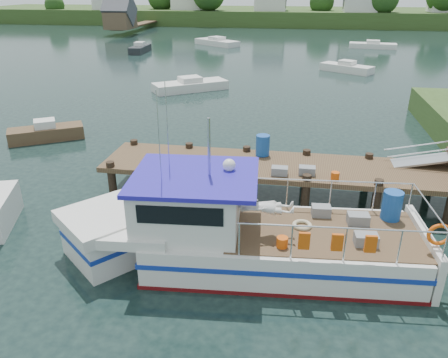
% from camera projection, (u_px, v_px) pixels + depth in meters
% --- Properties ---
extents(ground_plane, '(160.00, 160.00, 0.00)m').
position_uv_depth(ground_plane, '(254.00, 195.00, 17.80)').
color(ground_plane, black).
extents(far_shore, '(140.00, 42.55, 9.22)m').
position_uv_depth(far_shore, '(296.00, 13.00, 91.00)').
color(far_shore, '#344E20').
rests_on(far_shore, ground).
extents(dock, '(16.60, 3.00, 4.78)m').
position_uv_depth(dock, '(434.00, 153.00, 15.90)').
color(dock, '#513B26').
rests_on(dock, ground).
extents(lobster_boat, '(11.50, 4.06, 5.45)m').
position_uv_depth(lobster_boat, '(236.00, 234.00, 13.13)').
color(lobster_boat, silver).
rests_on(lobster_boat, ground).
extents(moored_rowboat, '(3.99, 3.16, 1.13)m').
position_uv_depth(moored_rowboat, '(46.00, 132.00, 23.91)').
color(moored_rowboat, '#513B26').
rests_on(moored_rowboat, ground).
extents(moored_far, '(6.18, 2.75, 1.02)m').
position_uv_depth(moored_far, '(373.00, 45.00, 57.71)').
color(moored_far, silver).
rests_on(moored_far, ground).
extents(moored_a, '(5.98, 5.07, 1.09)m').
position_uv_depth(moored_a, '(190.00, 85.00, 34.97)').
color(moored_a, silver).
rests_on(moored_a, ground).
extents(moored_b, '(5.12, 4.14, 1.10)m').
position_uv_depth(moored_b, '(347.00, 68.00, 42.21)').
color(moored_b, silver).
rests_on(moored_b, ground).
extents(moored_d, '(6.84, 5.91, 1.16)m').
position_uv_depth(moored_d, '(217.00, 42.00, 60.35)').
color(moored_d, silver).
rests_on(moored_d, ground).
extents(moored_e, '(1.70, 4.64, 1.27)m').
position_uv_depth(moored_e, '(140.00, 49.00, 54.04)').
color(moored_e, black).
rests_on(moored_e, ground).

